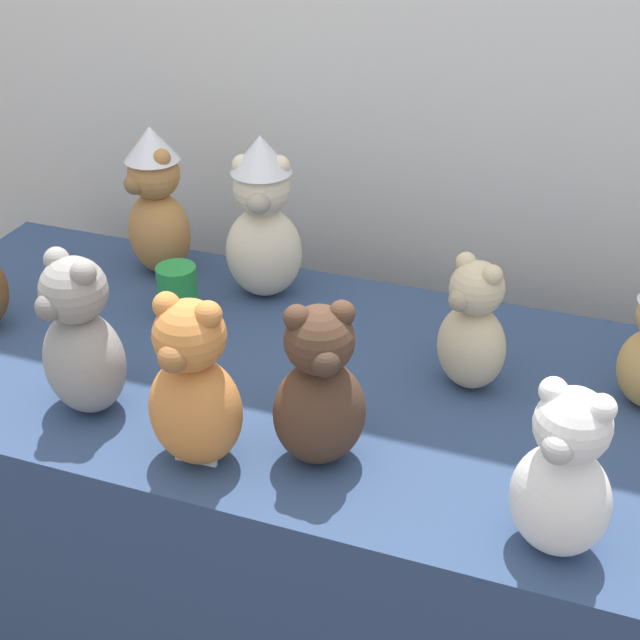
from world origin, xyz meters
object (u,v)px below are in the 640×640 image
(party_cup_green, at_px, (178,292))
(teddy_bear_ginger, at_px, (193,388))
(display_table, at_px, (320,526))
(teddy_bear_cocoa, at_px, (320,390))
(teddy_bear_ash, at_px, (81,340))
(teddy_bear_sand, at_px, (473,328))
(teddy_bear_cream, at_px, (263,220))
(teddy_bear_snow, at_px, (563,477))
(teddy_bear_caramel, at_px, (156,203))

(party_cup_green, bearing_deg, teddy_bear_ginger, -58.78)
(display_table, height_order, teddy_bear_cocoa, teddy_bear_cocoa)
(display_table, height_order, teddy_bear_ginger, teddy_bear_ginger)
(teddy_bear_ash, bearing_deg, teddy_bear_ginger, 6.55)
(teddy_bear_sand, distance_m, teddy_bear_cream, 0.51)
(display_table, height_order, teddy_bear_snow, teddy_bear_snow)
(teddy_bear_cream, bearing_deg, teddy_bear_caramel, 159.96)
(teddy_bear_cocoa, xyz_separation_m, teddy_bear_cream, (-0.29, 0.47, 0.04))
(teddy_bear_cocoa, bearing_deg, teddy_bear_sand, 27.11)
(teddy_bear_ash, relative_size, teddy_bear_cocoa, 1.04)
(teddy_bear_ginger, bearing_deg, teddy_bear_caramel, 126.06)
(teddy_bear_caramel, xyz_separation_m, teddy_bear_cream, (0.25, -0.02, 0.01))
(teddy_bear_ash, relative_size, teddy_bear_cream, 0.85)
(teddy_bear_caramel, distance_m, teddy_bear_snow, 1.08)
(teddy_bear_ginger, height_order, party_cup_green, teddy_bear_ginger)
(display_table, relative_size, teddy_bear_sand, 7.16)
(teddy_bear_caramel, relative_size, teddy_bear_snow, 1.19)
(teddy_bear_ash, distance_m, party_cup_green, 0.34)
(teddy_bear_ginger, distance_m, party_cup_green, 0.46)
(teddy_bear_sand, height_order, teddy_bear_ginger, teddy_bear_ginger)
(display_table, relative_size, teddy_bear_snow, 6.53)
(teddy_bear_ginger, relative_size, teddy_bear_cream, 0.85)
(teddy_bear_sand, bearing_deg, teddy_bear_ash, -122.73)
(display_table, distance_m, teddy_bear_ash, 0.65)
(teddy_bear_caramel, xyz_separation_m, party_cup_green, (0.13, -0.16, -0.11))
(teddy_bear_cocoa, distance_m, party_cup_green, 0.54)
(teddy_bear_cocoa, bearing_deg, teddy_bear_ginger, 169.07)
(teddy_bear_ginger, height_order, teddy_bear_cream, teddy_bear_cream)
(teddy_bear_sand, bearing_deg, display_table, -133.82)
(teddy_bear_ginger, relative_size, teddy_bear_snow, 1.07)
(display_table, relative_size, teddy_bear_cocoa, 6.31)
(teddy_bear_cocoa, relative_size, teddy_bear_cream, 0.82)
(teddy_bear_ash, height_order, teddy_bear_cocoa, teddy_bear_ash)
(teddy_bear_ash, distance_m, teddy_bear_cocoa, 0.42)
(teddy_bear_sand, bearing_deg, teddy_bear_ginger, -104.46)
(display_table, bearing_deg, teddy_bear_cream, 130.27)
(party_cup_green, bearing_deg, teddy_bear_cream, 48.51)
(teddy_bear_sand, xyz_separation_m, party_cup_green, (-0.60, 0.04, -0.06))
(display_table, height_order, teddy_bear_cream, teddy_bear_cream)
(teddy_bear_ash, xyz_separation_m, teddy_bear_cocoa, (0.42, 0.01, -0.00))
(teddy_bear_cocoa, height_order, teddy_bear_cream, teddy_bear_cream)
(teddy_bear_cocoa, xyz_separation_m, party_cup_green, (-0.42, 0.33, -0.08))
(teddy_bear_ginger, bearing_deg, teddy_bear_cream, 104.46)
(teddy_bear_caramel, distance_m, party_cup_green, 0.23)
(teddy_bear_sand, relative_size, teddy_bear_cocoa, 0.88)
(teddy_bear_sand, relative_size, teddy_bear_snow, 0.91)
(teddy_bear_sand, relative_size, party_cup_green, 2.29)
(teddy_bear_caramel, relative_size, teddy_bear_cream, 0.95)
(teddy_bear_snow, bearing_deg, teddy_bear_ginger, -165.23)
(teddy_bear_ash, relative_size, teddy_bear_caramel, 0.90)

